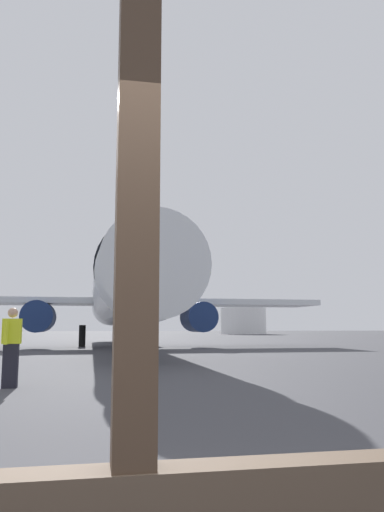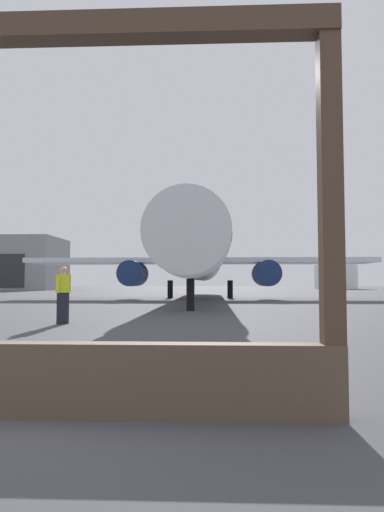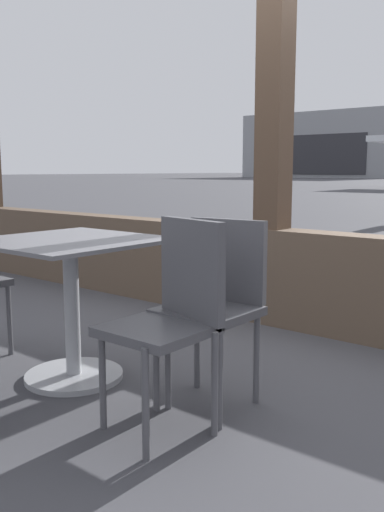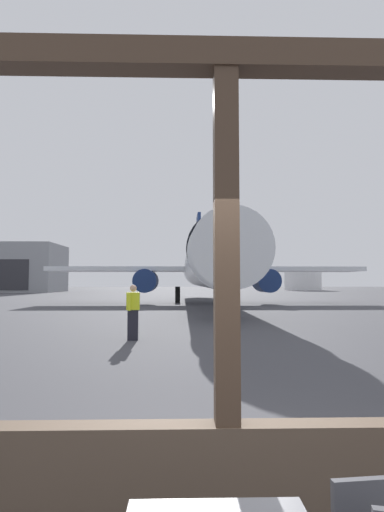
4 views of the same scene
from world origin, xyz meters
The scene contains 4 objects.
ground_plane centered at (0.00, 40.00, 0.00)m, with size 220.00×220.00×0.00m, color #424247.
airplane centered at (1.66, 29.76, 3.21)m, with size 26.43×34.95×10.02m.
ground_crew_worker centered at (-1.91, 9.45, 0.90)m, with size 0.40×0.53×1.74m.
fuel_storage_tank centered at (26.51, 85.29, 2.31)m, with size 8.13×8.13×4.63m, color white.
Camera 2 is at (2.61, -4.29, 1.26)m, focal length 32.14 mm.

